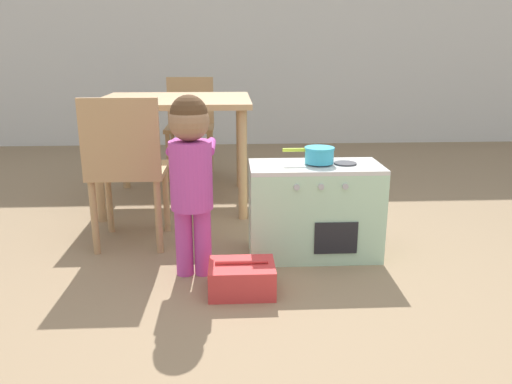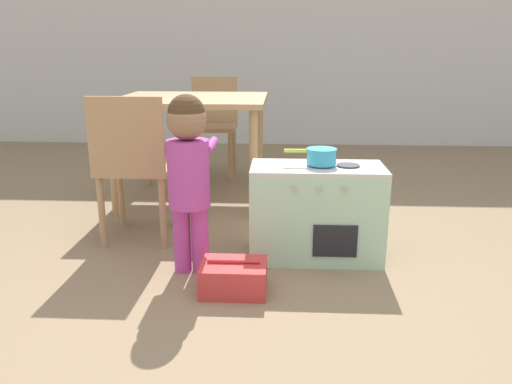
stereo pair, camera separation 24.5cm
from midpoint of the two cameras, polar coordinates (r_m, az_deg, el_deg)
name	(u,v)px [view 1 (the left image)]	position (r m, az deg, el deg)	size (l,w,h in m)	color
ground_plane	(291,348)	(1.89, 0.18, -17.46)	(16.00, 16.00, 0.00)	#8E7556
wall_back	(248,24)	(5.64, -2.21, 18.65)	(10.00, 0.06, 2.60)	silver
play_kitchen	(314,210)	(2.57, 3.97, -2.12)	(0.66, 0.34, 0.49)	#B2DBB7
toy_pot	(319,154)	(2.50, 4.41, 4.31)	(0.26, 0.15, 0.08)	#38B2D6
child_figure	(191,164)	(2.29, -10.54, 3.14)	(0.22, 0.35, 0.85)	#BC429E
toy_basket	(242,278)	(2.23, -4.83, -9.85)	(0.29, 0.22, 0.15)	#D13838
dining_table	(175,112)	(3.46, -11.25, 8.94)	(1.01, 0.91, 0.73)	tan
dining_chair_near	(127,167)	(2.73, -17.05, 2.69)	(0.39, 0.39, 0.81)	tan
dining_chair_far	(190,123)	(4.25, -9.20, 7.73)	(0.39, 0.39, 0.81)	tan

